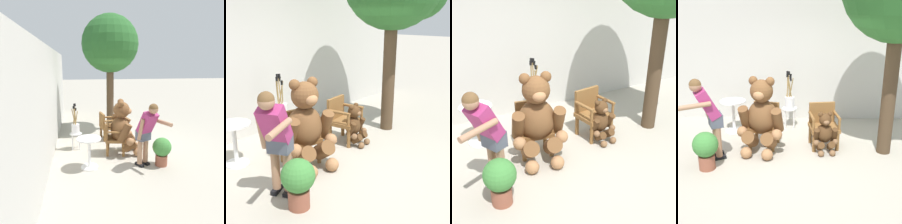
{
  "view_description": "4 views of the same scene",
  "coord_description": "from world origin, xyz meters",
  "views": [
    {
      "loc": [
        -6.06,
        1.67,
        2.34
      ],
      "look_at": [
        0.3,
        0.63,
        0.94
      ],
      "focal_mm": 35.0,
      "sensor_mm": 36.0,
      "label": 1
    },
    {
      "loc": [
        -3.8,
        -2.91,
        2.4
      ],
      "look_at": [
        -0.06,
        0.32,
        0.83
      ],
      "focal_mm": 50.0,
      "sensor_mm": 36.0,
      "label": 2
    },
    {
      "loc": [
        -2.33,
        -3.51,
        2.93
      ],
      "look_at": [
        -0.08,
        0.6,
        0.67
      ],
      "focal_mm": 50.0,
      "sensor_mm": 36.0,
      "label": 3
    },
    {
      "loc": [
        0.06,
        -5.04,
        2.73
      ],
      "look_at": [
        -0.07,
        0.36,
        0.84
      ],
      "focal_mm": 50.0,
      "sensor_mm": 36.0,
      "label": 4
    }
  ],
  "objects": [
    {
      "name": "ground_plane",
      "position": [
        0.0,
        0.0,
        0.0
      ],
      "size": [
        60.0,
        60.0,
        0.0
      ],
      "primitive_type": "plane",
      "color": "#A8A091"
    },
    {
      "name": "back_wall",
      "position": [
        0.0,
        2.4,
        1.4
      ],
      "size": [
        10.0,
        0.16,
        2.8
      ],
      "primitive_type": "cube",
      "color": "beige",
      "rests_on": "ground"
    },
    {
      "name": "wooden_chair_left",
      "position": [
        -0.58,
        0.74,
        0.46
      ],
      "size": [
        0.65,
        0.61,
        0.86
      ],
      "color": "brown",
      "rests_on": "ground"
    },
    {
      "name": "wooden_chair_right",
      "position": [
        0.59,
        0.74,
        0.46
      ],
      "size": [
        0.62,
        0.59,
        0.86
      ],
      "color": "brown",
      "rests_on": "ground"
    },
    {
      "name": "teddy_bear_large",
      "position": [
        -0.61,
        0.48,
        0.71
      ],
      "size": [
        0.9,
        0.9,
        1.46
      ],
      "color": "brown",
      "rests_on": "ground"
    },
    {
      "name": "teddy_bear_small",
      "position": [
        0.6,
        0.46,
        0.39
      ],
      "size": [
        0.49,
        0.48,
        0.8
      ],
      "color": "#4C3019",
      "rests_on": "ground"
    },
    {
      "name": "person_visitor",
      "position": [
        -1.51,
        0.13,
        0.91
      ],
      "size": [
        0.69,
        0.69,
        1.53
      ],
      "color": "black",
      "rests_on": "ground"
    },
    {
      "name": "white_stool",
      "position": [
        -0.11,
        1.73,
        0.36
      ],
      "size": [
        0.34,
        0.34,
        0.46
      ],
      "color": "white",
      "rests_on": "ground"
    },
    {
      "name": "brush_bucket",
      "position": [
        -0.11,
        1.73,
        0.65
      ],
      "size": [
        0.22,
        0.22,
        0.85
      ],
      "color": "white",
      "rests_on": "white_stool"
    },
    {
      "name": "round_side_table",
      "position": [
        -1.34,
        1.43,
        0.45
      ],
      "size": [
        0.56,
        0.56,
        0.72
      ],
      "color": "white",
      "rests_on": "ground"
    },
    {
      "name": "potted_plant",
      "position": [
        -1.49,
        -0.26,
        0.4
      ],
      "size": [
        0.44,
        0.44,
        0.68
      ],
      "color": "brown",
      "rests_on": "ground"
    }
  ]
}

